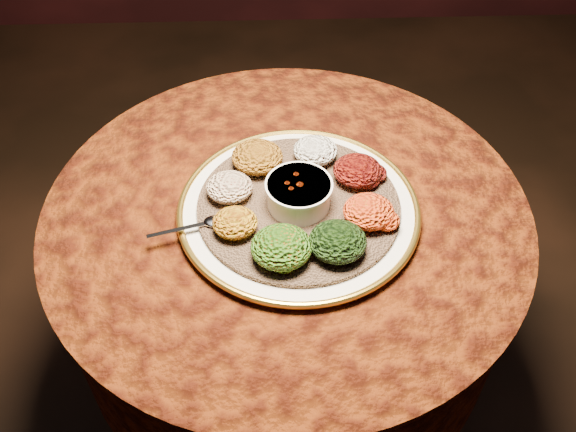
{
  "coord_description": "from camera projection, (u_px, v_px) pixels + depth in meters",
  "views": [
    {
      "loc": [
        -0.03,
        -0.88,
        1.64
      ],
      "look_at": [
        0.0,
        -0.05,
        0.76
      ],
      "focal_mm": 40.0,
      "sensor_mm": 36.0,
      "label": 1
    }
  ],
  "objects": [
    {
      "name": "spoon",
      "position": [
        209.0,
        223.0,
        1.19
      ],
      "size": [
        0.14,
        0.05,
        0.01
      ],
      "rotation": [
        0.0,
        0.0,
        -2.87
      ],
      "color": "silver",
      "rests_on": "injera"
    },
    {
      "name": "portion_gomen",
      "position": [
        338.0,
        241.0,
        1.13
      ],
      "size": [
        0.1,
        0.1,
        0.05
      ],
      "primitive_type": "ellipsoid",
      "color": "black",
      "rests_on": "injera"
    },
    {
      "name": "portion_mixveg",
      "position": [
        281.0,
        247.0,
        1.12
      ],
      "size": [
        0.11,
        0.1,
        0.05
      ],
      "primitive_type": "ellipsoid",
      "color": "#AF370B",
      "rests_on": "injera"
    },
    {
      "name": "stew_bowl",
      "position": [
        299.0,
        192.0,
        1.2
      ],
      "size": [
        0.13,
        0.13,
        0.05
      ],
      "color": "white",
      "rests_on": "injera"
    },
    {
      "name": "portion_shiro",
      "position": [
        257.0,
        157.0,
        1.28
      ],
      "size": [
        0.1,
        0.1,
        0.05
      ],
      "primitive_type": "ellipsoid",
      "color": "brown",
      "rests_on": "injera"
    },
    {
      "name": "platter",
      "position": [
        299.0,
        210.0,
        1.24
      ],
      "size": [
        0.59,
        0.59,
        0.02
      ],
      "rotation": [
        0.0,
        0.0,
        0.38
      ],
      "color": "silver",
      "rests_on": "table"
    },
    {
      "name": "portion_kik",
      "position": [
        235.0,
        223.0,
        1.17
      ],
      "size": [
        0.08,
        0.08,
        0.04
      ],
      "primitive_type": "ellipsoid",
      "color": "#BE8510",
      "rests_on": "injera"
    },
    {
      "name": "portion_timatim",
      "position": [
        229.0,
        187.0,
        1.23
      ],
      "size": [
        0.09,
        0.09,
        0.04
      ],
      "primitive_type": "ellipsoid",
      "color": "#700606",
      "rests_on": "injera"
    },
    {
      "name": "injera",
      "position": [
        299.0,
        206.0,
        1.23
      ],
      "size": [
        0.49,
        0.49,
        0.01
      ],
      "primitive_type": "cylinder",
      "rotation": [
        0.0,
        0.0,
        0.32
      ],
      "color": "brown",
      "rests_on": "platter"
    },
    {
      "name": "portion_ayib",
      "position": [
        315.0,
        150.0,
        1.3
      ],
      "size": [
        0.09,
        0.09,
        0.04
      ],
      "primitive_type": "ellipsoid",
      "color": "silver",
      "rests_on": "injera"
    },
    {
      "name": "portion_kitfo",
      "position": [
        357.0,
        170.0,
        1.26
      ],
      "size": [
        0.1,
        0.09,
        0.05
      ],
      "primitive_type": "ellipsoid",
      "color": "black",
      "rests_on": "injera"
    },
    {
      "name": "table",
      "position": [
        287.0,
        265.0,
        1.39
      ],
      "size": [
        0.96,
        0.96,
        0.73
      ],
      "color": "black",
      "rests_on": "ground"
    },
    {
      "name": "portion_tikil",
      "position": [
        369.0,
        211.0,
        1.18
      ],
      "size": [
        0.1,
        0.09,
        0.05
      ],
      "primitive_type": "ellipsoid",
      "color": "#C06D10",
      "rests_on": "injera"
    }
  ]
}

